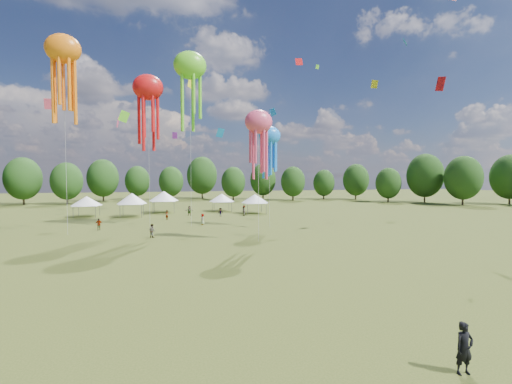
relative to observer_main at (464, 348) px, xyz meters
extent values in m
plane|color=#384416|center=(-6.66, 1.63, -0.97)|extent=(300.00, 300.00, 0.00)
imported|color=black|center=(0.00, 0.00, 0.00)|extent=(0.72, 0.49, 1.93)
imported|color=gray|center=(-12.99, 31.82, -0.16)|extent=(0.99, 0.98, 1.61)
imported|color=gray|center=(2.67, 54.59, -0.18)|extent=(0.58, 0.82, 1.58)
imported|color=gray|center=(1.82, 50.97, -0.13)|extent=(0.70, 0.86, 1.67)
imported|color=gray|center=(-2.38, 50.93, -0.19)|extent=(1.02, 0.61, 1.54)
imported|color=gray|center=(-20.32, 39.28, -0.17)|extent=(0.99, 0.57, 1.59)
imported|color=gray|center=(-7.72, 53.85, -0.09)|extent=(1.63, 0.54, 1.75)
imported|color=gray|center=(-11.65, 48.31, -0.16)|extent=(0.68, 0.70, 1.61)
imported|color=gray|center=(-6.32, 41.29, -0.14)|extent=(0.53, 0.81, 1.65)
cylinder|color=#47474C|center=(-27.43, 54.43, -0.01)|extent=(0.08, 0.08, 1.92)
cylinder|color=#47474C|center=(-27.43, 58.01, -0.01)|extent=(0.08, 0.08, 1.92)
cylinder|color=#47474C|center=(-23.86, 54.43, -0.01)|extent=(0.08, 0.08, 1.92)
cylinder|color=#47474C|center=(-23.86, 58.01, -0.01)|extent=(0.08, 0.08, 1.92)
cube|color=white|center=(-25.65, 56.22, 1.00)|extent=(3.97, 3.97, 0.10)
cone|color=white|center=(-25.65, 56.22, 1.88)|extent=(5.16, 5.16, 1.65)
cylinder|color=#47474C|center=(-19.55, 52.53, 0.15)|extent=(0.08, 0.08, 2.23)
cylinder|color=#47474C|center=(-19.55, 56.08, 0.15)|extent=(0.08, 0.08, 2.23)
cylinder|color=#47474C|center=(-16.00, 52.53, 0.15)|extent=(0.08, 0.08, 2.23)
cylinder|color=#47474C|center=(-16.00, 56.08, 0.15)|extent=(0.08, 0.08, 2.23)
cube|color=white|center=(-17.77, 54.30, 1.31)|extent=(3.95, 3.95, 0.10)
cone|color=white|center=(-17.77, 54.30, 2.32)|extent=(5.14, 5.14, 1.91)
cylinder|color=#47474C|center=(-14.43, 58.19, 0.16)|extent=(0.08, 0.08, 2.24)
cylinder|color=#47474C|center=(-14.43, 62.14, 0.16)|extent=(0.08, 0.08, 2.24)
cylinder|color=#47474C|center=(-10.47, 58.19, 0.16)|extent=(0.08, 0.08, 2.24)
cylinder|color=#47474C|center=(-10.47, 62.14, 0.16)|extent=(0.08, 0.08, 2.24)
cube|color=white|center=(-12.45, 60.17, 1.33)|extent=(4.35, 4.35, 0.10)
cone|color=white|center=(-12.45, 60.17, 2.34)|extent=(5.66, 5.66, 1.92)
cylinder|color=#47474C|center=(-2.66, 58.59, -0.02)|extent=(0.08, 0.08, 1.90)
cylinder|color=#47474C|center=(-2.66, 62.13, -0.02)|extent=(0.08, 0.08, 1.90)
cylinder|color=#47474C|center=(0.89, 58.59, -0.02)|extent=(0.08, 0.08, 1.90)
cylinder|color=#47474C|center=(0.89, 62.13, -0.02)|extent=(0.08, 0.08, 1.90)
cube|color=white|center=(-0.88, 60.36, 0.98)|extent=(3.94, 3.94, 0.10)
cone|color=white|center=(-0.88, 60.36, 1.84)|extent=(5.12, 5.12, 1.62)
cylinder|color=#47474C|center=(3.00, 52.82, 0.02)|extent=(0.08, 0.08, 1.96)
cylinder|color=#47474C|center=(3.00, 56.45, 0.02)|extent=(0.08, 0.08, 1.96)
cylinder|color=#47474C|center=(6.63, 52.82, 0.02)|extent=(0.08, 0.08, 1.96)
cylinder|color=#47474C|center=(6.63, 56.45, 0.02)|extent=(0.08, 0.08, 1.96)
cube|color=white|center=(4.82, 54.64, 1.05)|extent=(4.03, 4.03, 0.10)
cone|color=white|center=(4.82, 54.64, 1.94)|extent=(5.24, 5.24, 1.68)
ellipsoid|color=red|center=(-13.80, 40.49, 18.67)|extent=(4.20, 2.94, 3.57)
cylinder|color=beige|center=(-13.80, 40.49, 8.85)|extent=(0.03, 0.03, 19.63)
ellipsoid|color=#63D923|center=(-8.04, 39.79, 21.90)|extent=(4.61, 3.22, 3.92)
cylinder|color=beige|center=(-8.04, 39.79, 10.47)|extent=(0.03, 0.03, 22.87)
ellipsoid|color=#1B81F9|center=(2.87, 36.97, 12.03)|extent=(3.11, 2.18, 2.64)
cylinder|color=beige|center=(2.87, 36.97, 5.53)|extent=(0.03, 0.03, 12.99)
ellipsoid|color=orange|center=(-23.33, 36.43, 21.74)|extent=(4.14, 2.90, 3.52)
cylinder|color=beige|center=(-23.33, 36.43, 10.39)|extent=(0.03, 0.03, 22.70)
ellipsoid|color=#E7446B|center=(-1.27, 26.69, 12.27)|extent=(3.08, 2.16, 2.62)
cylinder|color=beige|center=(-1.27, 26.69, 5.65)|extent=(0.03, 0.03, 13.23)
cube|color=yellow|center=(-6.97, 59.62, 24.39)|extent=(1.46, 1.61, 2.32)
cube|color=#63D923|center=(20.65, 61.67, 30.38)|extent=(0.88, 0.10, 1.06)
cube|color=#167CBF|center=(-3.56, 41.62, 12.80)|extent=(1.32, 0.73, 1.56)
cube|color=#E7446B|center=(-21.08, 62.51, 16.88)|extent=(0.41, 1.62, 2.04)
cube|color=red|center=(12.69, 51.79, 27.76)|extent=(1.37, 1.02, 1.55)
cube|color=yellow|center=(34.64, 61.38, 27.37)|extent=(1.36, 1.03, 1.98)
cube|color=#1B81F9|center=(11.22, 64.29, 20.55)|extent=(1.48, 0.94, 1.95)
cube|color=#167CBF|center=(16.55, 26.22, 22.24)|extent=(0.60, 0.97, 1.03)
cube|color=#E7446B|center=(-30.70, 54.35, 18.35)|extent=(1.43, 0.99, 1.74)
cube|color=#AC32E0|center=(-10.19, 57.94, 14.07)|extent=(0.96, 0.58, 1.29)
cube|color=red|center=(20.75, 25.18, 17.32)|extent=(0.12, 1.63, 1.91)
cube|color=#63D923|center=(-18.62, 52.46, 16.44)|extent=(1.99, 0.30, 2.25)
cylinder|color=#38281C|center=(-47.34, 87.12, 0.74)|extent=(0.44, 0.44, 3.41)
ellipsoid|color=#1F4015|center=(-47.34, 87.12, 5.64)|extent=(8.53, 8.53, 10.66)
cylinder|color=#38281C|center=(-37.25, 86.65, 0.57)|extent=(0.44, 0.44, 3.07)
ellipsoid|color=#1F4015|center=(-37.25, 86.65, 4.97)|extent=(7.66, 7.66, 9.58)
cylinder|color=#38281C|center=(-30.17, 94.97, 0.75)|extent=(0.44, 0.44, 3.43)
ellipsoid|color=#1F4015|center=(-30.17, 94.97, 5.69)|extent=(8.58, 8.58, 10.73)
cylinder|color=#38281C|center=(-21.42, 100.59, 0.51)|extent=(0.44, 0.44, 2.95)
ellipsoid|color=#1F4015|center=(-21.42, 100.59, 4.74)|extent=(7.37, 7.37, 9.21)
cylinder|color=#38281C|center=(-11.35, 96.69, 0.48)|extent=(0.44, 0.44, 2.89)
ellipsoid|color=#1F4015|center=(-11.35, 96.69, 4.64)|extent=(7.23, 7.23, 9.04)
cylinder|color=#38281C|center=(-1.74, 101.12, 0.95)|extent=(0.44, 0.44, 3.84)
ellipsoid|color=#1F4015|center=(-1.74, 101.12, 6.47)|extent=(9.60, 9.60, 11.99)
cylinder|color=#38281C|center=(6.53, 90.07, 0.46)|extent=(0.44, 0.44, 2.84)
ellipsoid|color=#1F4015|center=(6.53, 90.07, 4.54)|extent=(7.11, 7.11, 8.89)
cylinder|color=#38281C|center=(16.27, 92.67, 0.62)|extent=(0.44, 0.44, 3.16)
ellipsoid|color=#1F4015|center=(16.27, 92.67, 5.16)|extent=(7.91, 7.91, 9.88)
cylinder|color=#38281C|center=(24.04, 86.92, 0.48)|extent=(0.44, 0.44, 2.88)
ellipsoid|color=#1F4015|center=(24.04, 86.92, 4.62)|extent=(7.21, 7.21, 9.01)
cylinder|color=#38281C|center=(34.86, 88.87, 0.35)|extent=(0.44, 0.44, 2.63)
ellipsoid|color=#1F4015|center=(34.86, 88.87, 4.13)|extent=(6.57, 6.57, 8.22)
cylinder|color=#38281C|center=(43.86, 85.36, 0.60)|extent=(0.44, 0.44, 3.13)
ellipsoid|color=#1F4015|center=(43.86, 85.36, 5.09)|extent=(7.81, 7.81, 9.77)
cylinder|color=#38281C|center=(46.98, 73.44, 0.39)|extent=(0.44, 0.44, 2.72)
ellipsoid|color=#1F4015|center=(46.98, 73.44, 4.30)|extent=(6.80, 6.80, 8.50)
cylinder|color=#38281C|center=(56.31, 70.55, 0.94)|extent=(0.44, 0.44, 3.81)
ellipsoid|color=#1F4015|center=(56.31, 70.55, 6.42)|extent=(9.52, 9.52, 11.90)
cylinder|color=#38281C|center=(59.92, 61.43, 0.79)|extent=(0.44, 0.44, 3.51)
ellipsoid|color=#1F4015|center=(59.92, 61.43, 5.84)|extent=(8.78, 8.78, 10.97)
cylinder|color=#38281C|center=(72.73, 59.90, 0.85)|extent=(0.44, 0.44, 3.64)
ellipsoid|color=#1F4015|center=(72.73, 59.90, 6.08)|extent=(9.10, 9.10, 11.37)
camera|label=1|loc=(-10.31, -10.26, 6.34)|focal=24.14mm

